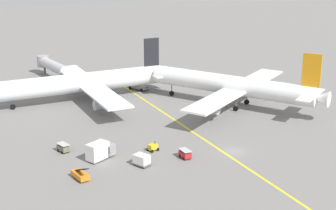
{
  "coord_description": "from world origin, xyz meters",
  "views": [
    {
      "loc": [
        -51.72,
        -77.74,
        38.17
      ],
      "look_at": [
        -4.1,
        22.32,
        4.0
      ],
      "focal_mm": 53.35,
      "sensor_mm": 36.0,
      "label": 1
    }
  ],
  "objects_px": {
    "airliner_being_pushed": "(233,86)",
    "gse_baggage_cart_trailing": "(63,148)",
    "gse_catering_truck_tall": "(100,150)",
    "jet_bridge": "(51,65)",
    "gse_baggage_cart_near_cluster": "(185,154)",
    "gse_container_dolly_flat": "(142,160)",
    "pushback_tug": "(138,85)",
    "gse_gpu_cart_small": "(153,147)",
    "airliner_at_gate_left": "(83,83)",
    "gse_belt_loader_portside": "(80,175)"
  },
  "relations": [
    {
      "from": "pushback_tug",
      "to": "jet_bridge",
      "type": "height_order",
      "value": "jet_bridge"
    },
    {
      "from": "gse_belt_loader_portside",
      "to": "gse_baggage_cart_trailing",
      "type": "bearing_deg",
      "value": 88.53
    },
    {
      "from": "airliner_being_pushed",
      "to": "jet_bridge",
      "type": "relative_size",
      "value": 2.21
    },
    {
      "from": "pushback_tug",
      "to": "gse_belt_loader_portside",
      "type": "height_order",
      "value": "gse_belt_loader_portside"
    },
    {
      "from": "airliner_at_gate_left",
      "to": "gse_baggage_cart_trailing",
      "type": "distance_m",
      "value": 36.3
    },
    {
      "from": "airliner_being_pushed",
      "to": "gse_catering_truck_tall",
      "type": "bearing_deg",
      "value": -156.01
    },
    {
      "from": "airliner_at_gate_left",
      "to": "airliner_being_pushed",
      "type": "xyz_separation_m",
      "value": [
        33.11,
        -21.48,
        0.61
      ]
    },
    {
      "from": "airliner_at_gate_left",
      "to": "gse_baggage_cart_trailing",
      "type": "height_order",
      "value": "airliner_at_gate_left"
    },
    {
      "from": "gse_gpu_cart_small",
      "to": "gse_baggage_cart_trailing",
      "type": "distance_m",
      "value": 17.84
    },
    {
      "from": "airliner_being_pushed",
      "to": "gse_container_dolly_flat",
      "type": "distance_m",
      "value": 43.4
    },
    {
      "from": "airliner_being_pushed",
      "to": "gse_catering_truck_tall",
      "type": "height_order",
      "value": "airliner_being_pushed"
    },
    {
      "from": "pushback_tug",
      "to": "gse_gpu_cart_small",
      "type": "bearing_deg",
      "value": -108.54
    },
    {
      "from": "airliner_at_gate_left",
      "to": "gse_catering_truck_tall",
      "type": "height_order",
      "value": "airliner_at_gate_left"
    },
    {
      "from": "gse_catering_truck_tall",
      "to": "gse_container_dolly_flat",
      "type": "xyz_separation_m",
      "value": [
        5.96,
        -6.23,
        -0.58
      ]
    },
    {
      "from": "gse_baggage_cart_near_cluster",
      "to": "gse_baggage_cart_trailing",
      "type": "bearing_deg",
      "value": 147.16
    },
    {
      "from": "airliner_at_gate_left",
      "to": "gse_gpu_cart_small",
      "type": "xyz_separation_m",
      "value": [
        2.45,
        -40.46,
        -4.04
      ]
    },
    {
      "from": "gse_catering_truck_tall",
      "to": "gse_gpu_cart_small",
      "type": "bearing_deg",
      "value": -2.9
    },
    {
      "from": "airliner_being_pushed",
      "to": "gse_container_dolly_flat",
      "type": "xyz_separation_m",
      "value": [
        -35.46,
        -24.67,
        -4.26
      ]
    },
    {
      "from": "gse_baggage_cart_trailing",
      "to": "gse_container_dolly_flat",
      "type": "bearing_deg",
      "value": -48.09
    },
    {
      "from": "airliner_at_gate_left",
      "to": "gse_catering_truck_tall",
      "type": "bearing_deg",
      "value": -101.76
    },
    {
      "from": "gse_container_dolly_flat",
      "to": "gse_baggage_cart_near_cluster",
      "type": "distance_m",
      "value": 8.93
    },
    {
      "from": "gse_catering_truck_tall",
      "to": "gse_belt_loader_portside",
      "type": "bearing_deg",
      "value": -130.43
    },
    {
      "from": "gse_container_dolly_flat",
      "to": "gse_baggage_cart_trailing",
      "type": "bearing_deg",
      "value": 131.91
    },
    {
      "from": "gse_belt_loader_portside",
      "to": "jet_bridge",
      "type": "relative_size",
      "value": 0.25
    },
    {
      "from": "pushback_tug",
      "to": "gse_belt_loader_portside",
      "type": "xyz_separation_m",
      "value": [
        -31.58,
        -50.8,
        -0.34
      ]
    },
    {
      "from": "gse_gpu_cart_small",
      "to": "gse_baggage_cart_trailing",
      "type": "height_order",
      "value": "gse_gpu_cart_small"
    },
    {
      "from": "airliner_at_gate_left",
      "to": "airliner_being_pushed",
      "type": "height_order",
      "value": "airliner_being_pushed"
    },
    {
      "from": "airliner_at_gate_left",
      "to": "gse_baggage_cart_trailing",
      "type": "xyz_separation_m",
      "value": [
        -13.88,
        -33.31,
        -3.97
      ]
    },
    {
      "from": "pushback_tug",
      "to": "gse_container_dolly_flat",
      "type": "height_order",
      "value": "pushback_tug"
    },
    {
      "from": "airliner_being_pushed",
      "to": "gse_baggage_cart_near_cluster",
      "type": "distance_m",
      "value": 36.76
    },
    {
      "from": "gse_baggage_cart_near_cluster",
      "to": "jet_bridge",
      "type": "distance_m",
      "value": 75.43
    },
    {
      "from": "gse_gpu_cart_small",
      "to": "gse_baggage_cart_trailing",
      "type": "xyz_separation_m",
      "value": [
        -16.34,
        7.16,
        0.07
      ]
    },
    {
      "from": "gse_container_dolly_flat",
      "to": "gse_baggage_cart_trailing",
      "type": "height_order",
      "value": "gse_container_dolly_flat"
    },
    {
      "from": "gse_catering_truck_tall",
      "to": "gse_baggage_cart_trailing",
      "type": "relative_size",
      "value": 2.05
    },
    {
      "from": "airliner_being_pushed",
      "to": "gse_container_dolly_flat",
      "type": "bearing_deg",
      "value": -145.17
    },
    {
      "from": "gse_catering_truck_tall",
      "to": "jet_bridge",
      "type": "xyz_separation_m",
      "value": [
        6.28,
        68.28,
        2.38
      ]
    },
    {
      "from": "gse_catering_truck_tall",
      "to": "jet_bridge",
      "type": "bearing_deg",
      "value": 84.75
    },
    {
      "from": "gse_gpu_cart_small",
      "to": "gse_container_dolly_flat",
      "type": "xyz_separation_m",
      "value": [
        -4.81,
        -5.69,
        0.38
      ]
    },
    {
      "from": "gse_baggage_cart_near_cluster",
      "to": "airliner_at_gate_left",
      "type": "bearing_deg",
      "value": 98.04
    },
    {
      "from": "gse_gpu_cart_small",
      "to": "jet_bridge",
      "type": "bearing_deg",
      "value": 93.73
    },
    {
      "from": "airliner_being_pushed",
      "to": "jet_bridge",
      "type": "xyz_separation_m",
      "value": [
        -35.14,
        49.84,
        -1.3
      ]
    },
    {
      "from": "gse_baggage_cart_trailing",
      "to": "gse_baggage_cart_near_cluster",
      "type": "bearing_deg",
      "value": -32.84
    },
    {
      "from": "pushback_tug",
      "to": "gse_container_dolly_flat",
      "type": "relative_size",
      "value": 2.28
    },
    {
      "from": "pushback_tug",
      "to": "gse_baggage_cart_trailing",
      "type": "xyz_separation_m",
      "value": [
        -31.23,
        -37.24,
        -0.3
      ]
    },
    {
      "from": "gse_baggage_cart_trailing",
      "to": "airliner_being_pushed",
      "type": "bearing_deg",
      "value": 14.12
    },
    {
      "from": "airliner_being_pushed",
      "to": "gse_baggage_cart_trailing",
      "type": "distance_m",
      "value": 48.67
    },
    {
      "from": "airliner_being_pushed",
      "to": "gse_baggage_cart_near_cluster",
      "type": "height_order",
      "value": "airliner_being_pushed"
    },
    {
      "from": "gse_baggage_cart_near_cluster",
      "to": "gse_baggage_cart_trailing",
      "type": "height_order",
      "value": "same"
    },
    {
      "from": "gse_catering_truck_tall",
      "to": "gse_belt_loader_portside",
      "type": "xyz_separation_m",
      "value": [
        -5.92,
        -6.95,
        -0.93
      ]
    },
    {
      "from": "gse_catering_truck_tall",
      "to": "gse_gpu_cart_small",
      "type": "height_order",
      "value": "gse_catering_truck_tall"
    }
  ]
}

